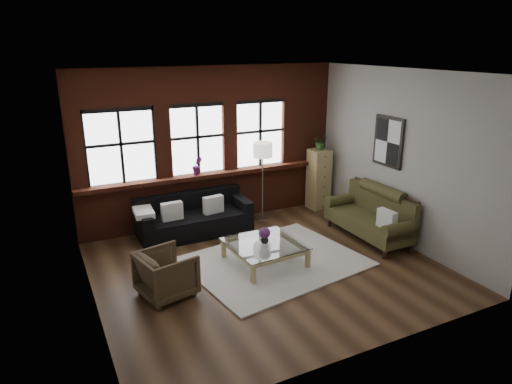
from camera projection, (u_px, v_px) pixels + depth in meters
name	position (u px, v px, depth m)	size (l,w,h in m)	color
floor	(266.00, 267.00, 7.71)	(5.50, 5.50, 0.00)	#3B2515
ceiling	(268.00, 72.00, 6.71)	(5.50, 5.50, 0.00)	white
wall_back	(211.00, 146.00, 9.34)	(5.50, 5.50, 0.00)	#A39F98
wall_front	(371.00, 233.00, 5.08)	(5.50, 5.50, 0.00)	#A39F98
wall_left	(84.00, 202.00, 6.05)	(5.00, 5.00, 0.00)	#A39F98
wall_right	(400.00, 158.00, 8.37)	(5.00, 5.00, 0.00)	#A39F98
brick_backwall	(212.00, 147.00, 9.29)	(5.50, 0.12, 3.20)	#5F2516
sill_ledge	(214.00, 174.00, 9.39)	(5.50, 0.30, 0.08)	#5F2516
window_left	(121.00, 148.00, 8.49)	(1.38, 0.10, 1.50)	black
window_mid	(197.00, 141.00, 9.13)	(1.38, 0.10, 1.50)	black
window_right	(260.00, 135.00, 9.71)	(1.38, 0.10, 1.50)	black
wall_poster	(388.00, 142.00, 8.53)	(0.05, 0.74, 0.94)	black
shag_rug	(274.00, 262.00, 7.88)	(2.83, 2.23, 0.03)	beige
dark_sofa	(194.00, 215.00, 8.95)	(2.19, 0.89, 0.79)	black
pillow_a	(172.00, 211.00, 8.61)	(0.40, 0.14, 0.34)	silver
pillow_b	(213.00, 205.00, 8.96)	(0.40, 0.14, 0.34)	silver
vintage_settee	(369.00, 214.00, 8.69)	(0.85, 1.92, 1.02)	#3A381B
pillow_settee	(387.00, 219.00, 8.13)	(0.14, 0.38, 0.34)	silver
armchair	(166.00, 274.00, 6.76)	(0.75, 0.77, 0.70)	#3F301F
coffee_table	(265.00, 253.00, 7.79)	(1.17, 1.17, 0.39)	tan
vase	(265.00, 239.00, 7.71)	(0.14, 0.14, 0.15)	#B2B2B2
flowers	(265.00, 233.00, 7.67)	(0.19, 0.19, 0.19)	#69246B
drawer_chest	(319.00, 179.00, 10.29)	(0.42, 0.42, 1.36)	tan
potted_plant_top	(320.00, 142.00, 10.02)	(0.33, 0.28, 0.36)	#2D5923
floor_lamp	(263.00, 178.00, 9.57)	(0.40, 0.40, 1.82)	#A5A5A8
sill_plant	(197.00, 166.00, 9.14)	(0.21, 0.17, 0.37)	#69246B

